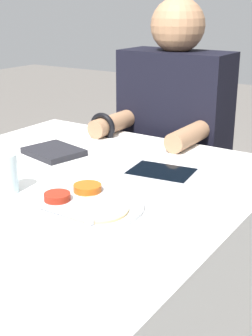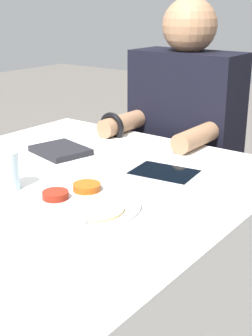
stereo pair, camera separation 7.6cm
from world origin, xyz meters
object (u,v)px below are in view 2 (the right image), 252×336
red_notebook (61,151)px  person_diner (183,162)px  tablet_device (164,173)px  thali_tray (81,203)px  drinking_glass (8,171)px

red_notebook → person_diner: person_diner is taller
tablet_device → thali_tray: bearing=-98.1°
red_notebook → drinking_glass: bearing=-69.9°
thali_tray → person_diner: size_ratio=0.25×
thali_tray → person_diner: bearing=102.6°
red_notebook → drinking_glass: size_ratio=1.98×
person_diner → drinking_glass: bearing=-93.3°
tablet_device → red_notebook: bearing=-174.8°
tablet_device → person_diner: 0.56m
thali_tray → red_notebook: size_ratio=1.46×
tablet_device → drinking_glass: bearing=-128.4°
person_diner → drinking_glass: person_diner is taller
person_diner → thali_tray: bearing=-77.4°
thali_tray → tablet_device: 0.31m
red_notebook → tablet_device: bearing=5.2°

